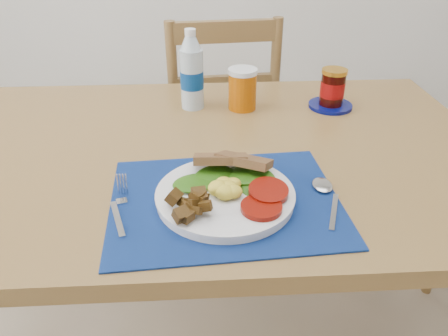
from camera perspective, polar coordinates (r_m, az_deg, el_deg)
The scene contains 9 objects.
table at distance 1.12m, azimuth -1.79°, elevation -0.91°, with size 1.40×0.90×0.75m.
chair_far at distance 1.73m, azimuth -0.49°, elevation 7.88°, with size 0.46×0.44×1.14m.
placemat at distance 0.87m, azimuth 0.15°, elevation -4.27°, with size 0.45×0.35×0.00m, color black.
breakfast_plate at distance 0.86m, azimuth -0.19°, elevation -3.29°, with size 0.27×0.27×0.07m.
fork at distance 0.87m, azimuth -13.39°, elevation -5.03°, with size 0.04×0.16×0.00m.
spoon at distance 0.91m, azimuth 13.13°, elevation -3.27°, with size 0.05×0.18×0.01m.
water_bottle at distance 1.26m, azimuth -4.23°, elevation 12.12°, with size 0.07×0.07×0.23m.
juice_glass at distance 1.27m, azimuth 2.42°, elevation 10.13°, with size 0.08×0.08×0.11m, color #AA4D04.
jam_on_saucer at distance 1.32m, azimuth 13.95°, elevation 9.76°, with size 0.13×0.13×0.11m.
Camera 1 is at (-0.02, -0.75, 1.26)m, focal length 35.00 mm.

